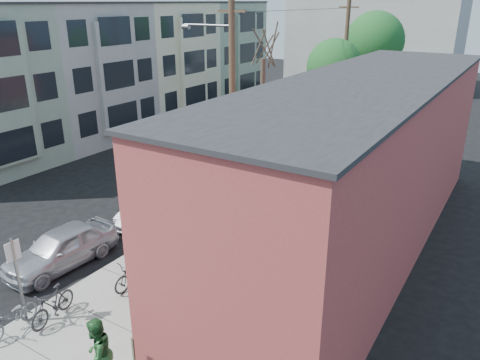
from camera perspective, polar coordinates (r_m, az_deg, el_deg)
The scene contains 26 objects.
ground at distance 20.43m, azimuth -16.11°, elevation -6.55°, with size 120.00×120.00×0.00m, color black.
sidewalk at distance 26.37m, azimuth 8.25°, elevation 0.63°, with size 4.50×58.00×0.15m, color #A0A094.
cafe_building at distance 18.45m, azimuth 14.57°, elevation 1.77°, with size 6.60×20.20×6.61m.
apartment_row at distance 36.77m, azimuth -13.43°, elevation 13.19°, with size 6.30×32.00×9.00m.
end_cap_building at distance 56.18m, azimuth 16.03°, elevation 17.04°, with size 18.00×8.00×12.00m, color #A4A49F.
sign_post at distance 15.18m, azimuth -25.51°, elevation -10.19°, with size 0.07×0.45×2.80m.
parking_meter_near at distance 17.92m, azimuth -13.72°, elevation -6.83°, with size 0.14×0.14×1.24m.
parking_meter_far at distance 24.76m, azimuth 1.71°, elevation 1.71°, with size 0.14×0.14×1.24m.
utility_pole_near at distance 21.58m, azimuth -1.10°, elevation 10.98°, with size 3.57×0.28×10.00m.
utility_pole_far at distance 34.62m, azimuth 12.65°, elevation 14.20°, with size 1.80×0.28×10.00m.
tree_bare at distance 23.65m, azimuth 2.70°, elevation 6.81°, with size 0.24×0.24×6.44m.
tree_leafy_mid at distance 31.82m, azimuth 11.40°, elevation 13.39°, with size 3.57×3.57×6.81m.
tree_leafy_far at distance 39.66m, azimuth 16.07°, elevation 15.94°, with size 4.59×4.59×8.34m.
patio_chair_a at distance 15.67m, azimuth -4.73°, elevation -12.28°, with size 0.50×0.50×0.88m, color #13462E, non-canonical shape.
patio_chair_b at distance 15.33m, azimuth -5.03°, elevation -13.11°, with size 0.50×0.50×0.88m, color #13462E, non-canonical shape.
patron_grey at distance 15.89m, azimuth -2.53°, elevation -9.40°, with size 0.72×0.47×1.96m, color slate.
patron_green at distance 12.62m, azimuth -17.04°, elevation -19.70°, with size 0.95×0.74×1.96m, color #27612B.
cyclist at distance 16.21m, azimuth -12.62°, elevation -9.85°, with size 1.09×0.63×1.69m, color maroon.
cyclist_bike at distance 16.39m, azimuth -12.52°, elevation -10.90°, with size 0.66×1.88×0.99m, color black.
parked_bike_a at distance 15.52m, azimuth -21.89°, elevation -13.91°, with size 0.50×1.75×1.05m, color #232326.
parked_bike_b at distance 15.54m, azimuth -26.05°, elevation -14.89°, with size 0.61×1.74×0.92m, color slate.
car_0 at distance 18.46m, azimuth -20.98°, elevation -7.71°, with size 1.73×4.30×1.47m, color silver.
car_1 at distance 21.04m, azimuth -10.26°, elevation -3.11°, with size 1.46×4.17×1.38m, color #ABABB3.
car_2 at distance 25.61m, azimuth -1.69°, elevation 1.72°, with size 1.98×4.86×1.41m, color black.
car_3 at distance 30.26m, azimuth 4.79°, elevation 4.90°, with size 2.66×5.77×1.60m, color #BBBBC4.
bus at distance 42.43m, azimuth 9.43°, elevation 10.42°, with size 2.61×11.14×3.10m, color white.
Camera 1 is at (13.94, -11.78, 9.18)m, focal length 35.00 mm.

